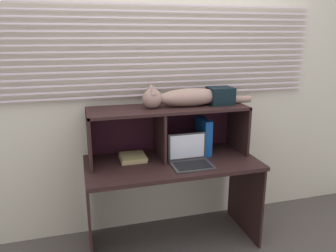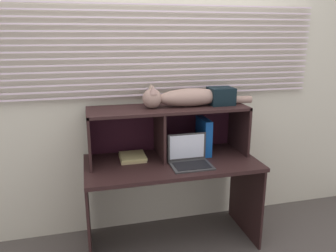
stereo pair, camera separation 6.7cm
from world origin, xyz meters
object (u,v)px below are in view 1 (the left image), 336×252
object	(u,v)px
cat	(184,97)
laptop	(190,158)
binder_upright	(203,136)
book_stack	(133,157)
storage_box	(220,96)

from	to	relation	value
cat	laptop	xyz separation A→B (m)	(-0.02, -0.21, -0.43)
cat	binder_upright	distance (m)	0.37
book_stack	storage_box	xyz separation A→B (m)	(0.73, -0.00, 0.45)
binder_upright	book_stack	distance (m)	0.60
cat	book_stack	xyz separation A→B (m)	(-0.42, 0.00, -0.46)
binder_upright	book_stack	xyz separation A→B (m)	(-0.59, 0.00, -0.13)
laptop	book_stack	distance (m)	0.46
binder_upright	storage_box	bearing A→B (deg)	0.00
cat	book_stack	world-z (taller)	cat
binder_upright	storage_box	size ratio (longest dim) A/B	1.51
cat	laptop	bearing A→B (deg)	-94.77
binder_upright	laptop	bearing A→B (deg)	-131.57
storage_box	book_stack	bearing A→B (deg)	179.86
laptop	binder_upright	distance (m)	0.30
binder_upright	book_stack	bearing A→B (deg)	179.83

